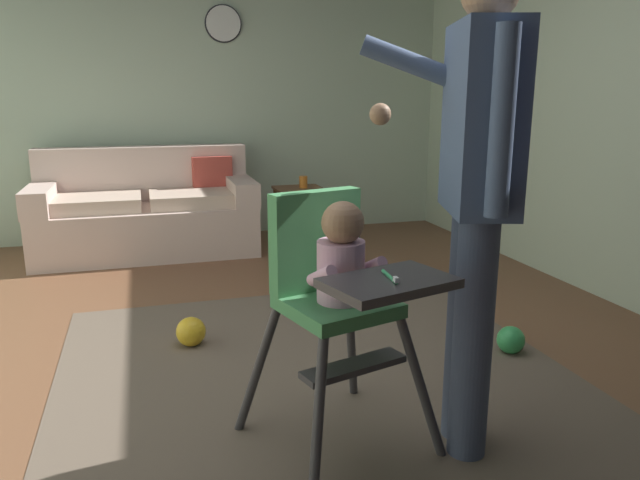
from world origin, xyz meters
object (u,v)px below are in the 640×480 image
(high_chair, at_px, (337,277))
(adult_standing, at_px, (476,191))
(toy_ball, at_px, (511,340))
(toy_ball_second, at_px, (191,332))
(sippy_cup, at_px, (303,182))
(side_table, at_px, (299,204))
(couch, at_px, (147,213))
(wall_clock, at_px, (223,24))

(high_chair, distance_m, adult_standing, 0.57)
(adult_standing, height_order, toy_ball, adult_standing)
(toy_ball, xyz_separation_m, toy_ball_second, (-1.56, 0.56, 0.01))
(high_chair, distance_m, toy_ball_second, 1.30)
(sippy_cup, bearing_deg, side_table, -180.00)
(high_chair, bearing_deg, couch, 175.59)
(wall_clock, bearing_deg, side_table, -55.06)
(high_chair, xyz_separation_m, adult_standing, (0.45, -0.15, 0.31))
(toy_ball, distance_m, side_table, 2.50)
(high_chair, relative_size, adult_standing, 0.56)
(high_chair, xyz_separation_m, toy_ball_second, (-0.46, 1.07, -0.58))
(high_chair, bearing_deg, toy_ball_second, -172.65)
(toy_ball, bearing_deg, adult_standing, -134.77)
(high_chair, height_order, side_table, high_chair)
(high_chair, bearing_deg, side_table, 152.38)
(couch, bearing_deg, toy_ball_second, 4.81)
(adult_standing, relative_size, side_table, 3.28)
(high_chair, height_order, toy_ball_second, high_chair)
(high_chair, distance_m, sippy_cup, 3.02)
(toy_ball_second, bearing_deg, toy_ball, -19.71)
(high_chair, bearing_deg, wall_clock, 162.38)
(adult_standing, bearing_deg, wall_clock, -67.42)
(toy_ball, bearing_deg, high_chair, -155.19)
(high_chair, relative_size, toy_ball_second, 6.15)
(couch, distance_m, toy_ball_second, 2.13)
(adult_standing, xyz_separation_m, side_table, (0.17, 3.09, -0.59))
(wall_clock, bearing_deg, high_chair, -91.95)
(toy_ball_second, height_order, wall_clock, wall_clock)
(couch, relative_size, high_chair, 1.86)
(toy_ball, height_order, side_table, side_table)
(couch, distance_m, toy_ball, 3.19)
(couch, height_order, adult_standing, adult_standing)
(toy_ball, xyz_separation_m, sippy_cup, (-0.45, 2.43, 0.50))
(adult_standing, bearing_deg, couch, -54.28)
(sippy_cup, bearing_deg, wall_clock, 126.87)
(side_table, distance_m, sippy_cup, 0.19)
(toy_ball, xyz_separation_m, wall_clock, (-0.98, 3.14, 1.83))
(adult_standing, xyz_separation_m, toy_ball_second, (-0.91, 1.22, -0.89))
(side_table, bearing_deg, toy_ball_second, -119.97)
(toy_ball, xyz_separation_m, side_table, (-0.49, 2.43, 0.31))
(toy_ball_second, bearing_deg, couch, 94.81)
(high_chair, relative_size, sippy_cup, 9.55)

